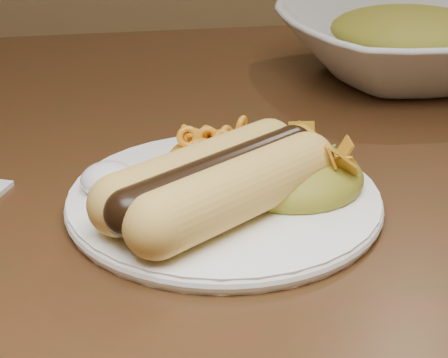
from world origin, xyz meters
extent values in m
cube|color=#411E10|center=(0.00, 0.00, 0.73)|extent=(1.60, 0.90, 0.04)
cylinder|color=white|center=(0.05, -0.10, 0.76)|extent=(0.26, 0.26, 0.01)
cylinder|color=tan|center=(0.04, -0.14, 0.78)|extent=(0.14, 0.11, 0.04)
cylinder|color=tan|center=(0.04, -0.10, 0.78)|extent=(0.14, 0.11, 0.04)
cylinder|color=black|center=(0.04, -0.12, 0.79)|extent=(0.14, 0.11, 0.03)
ellipsoid|color=orange|center=(0.06, -0.04, 0.78)|extent=(0.11, 0.10, 0.03)
ellipsoid|color=white|center=(-0.03, -0.08, 0.77)|extent=(0.05, 0.05, 0.02)
ellipsoid|color=#A2721E|center=(0.10, -0.09, 0.77)|extent=(0.11, 0.10, 0.04)
imported|color=white|center=(0.31, 0.18, 0.79)|extent=(0.31, 0.31, 0.07)
ellipsoid|color=#A2721E|center=(0.31, 0.18, 0.80)|extent=(0.23, 0.23, 0.05)
camera|label=1|loc=(-0.03, -0.53, 0.98)|focal=55.00mm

